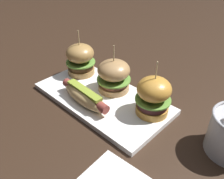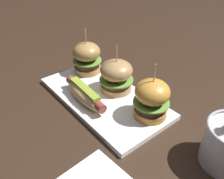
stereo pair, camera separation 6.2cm
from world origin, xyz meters
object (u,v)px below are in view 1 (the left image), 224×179
platter_main (102,98)px  slider_left (80,59)px  hot_dog (85,96)px  slider_center (115,76)px  slider_right (153,96)px

platter_main → slider_left: bearing=163.2°
hot_dog → platter_main: bearing=77.8°
platter_main → hot_dog: (-0.01, -0.05, 0.03)m
platter_main → slider_center: (0.00, 0.05, 0.05)m
slider_left → slider_center: bearing=1.7°
hot_dog → slider_right: size_ratio=1.20×
hot_dog → slider_right: slider_right is taller
slider_center → slider_right: size_ratio=0.94×
slider_center → platter_main: bearing=-95.5°
platter_main → slider_left: slider_left is taller
platter_main → slider_right: slider_right is taller
hot_dog → slider_left: (-0.13, 0.10, 0.03)m
platter_main → slider_right: (0.14, 0.04, 0.06)m
hot_dog → slider_center: bearing=80.9°
slider_left → slider_right: (0.28, -0.00, 0.00)m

